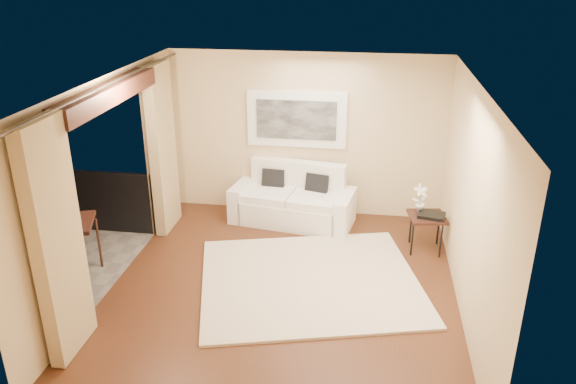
% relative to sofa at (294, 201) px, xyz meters
% --- Properties ---
extents(floor, '(5.00, 5.00, 0.00)m').
position_rel_sofa_xyz_m(floor, '(0.15, -2.09, -0.33)').
color(floor, '#502A17').
rests_on(floor, ground).
extents(room_shell, '(5.00, 6.40, 5.00)m').
position_rel_sofa_xyz_m(room_shell, '(-1.98, -2.09, 2.19)').
color(room_shell, white).
rests_on(room_shell, ground).
extents(balcony, '(1.81, 2.60, 1.17)m').
position_rel_sofa_xyz_m(balcony, '(-3.16, -2.09, -0.16)').
color(balcony, '#605B56').
rests_on(balcony, ground).
extents(curtains, '(0.16, 4.80, 2.64)m').
position_rel_sofa_xyz_m(curtains, '(-1.96, -2.09, 1.00)').
color(curtains, tan).
rests_on(curtains, ground).
extents(artwork, '(1.62, 0.07, 0.92)m').
position_rel_sofa_xyz_m(artwork, '(-0.01, 0.37, 1.29)').
color(artwork, white).
rests_on(artwork, room_shell).
extents(rug, '(3.42, 3.16, 0.04)m').
position_rel_sofa_xyz_m(rug, '(0.49, -1.89, -0.32)').
color(rug, beige).
rests_on(rug, floor).
extents(sofa, '(2.08, 1.14, 0.95)m').
position_rel_sofa_xyz_m(sofa, '(0.00, 0.00, 0.00)').
color(sofa, white).
rests_on(sofa, floor).
extents(side_table, '(0.59, 0.59, 0.56)m').
position_rel_sofa_xyz_m(side_table, '(2.08, -0.73, 0.17)').
color(side_table, black).
rests_on(side_table, floor).
extents(tray, '(0.43, 0.35, 0.05)m').
position_rel_sofa_xyz_m(tray, '(2.13, -0.76, 0.25)').
color(tray, black).
rests_on(tray, side_table).
extents(orchid, '(0.27, 0.23, 0.43)m').
position_rel_sofa_xyz_m(orchid, '(1.96, -0.61, 0.44)').
color(orchid, white).
rests_on(orchid, side_table).
extents(bistro_table, '(0.87, 0.87, 0.80)m').
position_rel_sofa_xyz_m(bistro_table, '(-2.74, -2.20, 0.39)').
color(bistro_table, black).
rests_on(bistro_table, balcony).
extents(balcony_chair_far, '(0.48, 0.48, 0.87)m').
position_rel_sofa_xyz_m(balcony_chair_far, '(-3.19, -1.69, 0.16)').
color(balcony_chair_far, black).
rests_on(balcony_chair_far, balcony).
extents(balcony_chair_near, '(0.54, 0.55, 1.00)m').
position_rel_sofa_xyz_m(balcony_chair_near, '(-3.42, -2.08, 0.25)').
color(balcony_chair_near, black).
rests_on(balcony_chair_near, balcony).
extents(ice_bucket, '(0.18, 0.18, 0.20)m').
position_rel_sofa_xyz_m(ice_bucket, '(-2.86, -2.13, 0.57)').
color(ice_bucket, white).
rests_on(ice_bucket, bistro_table).
extents(candle, '(0.06, 0.06, 0.07)m').
position_rel_sofa_xyz_m(candle, '(-2.73, -2.03, 0.50)').
color(candle, red).
rests_on(candle, bistro_table).
extents(vase, '(0.04, 0.04, 0.18)m').
position_rel_sofa_xyz_m(vase, '(-2.72, -2.37, 0.56)').
color(vase, white).
rests_on(vase, bistro_table).
extents(glass_a, '(0.06, 0.06, 0.12)m').
position_rel_sofa_xyz_m(glass_a, '(-2.58, -2.28, 0.53)').
color(glass_a, white).
rests_on(glass_a, bistro_table).
extents(glass_b, '(0.06, 0.06, 0.12)m').
position_rel_sofa_xyz_m(glass_b, '(-2.55, -2.19, 0.53)').
color(glass_b, white).
rests_on(glass_b, bistro_table).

